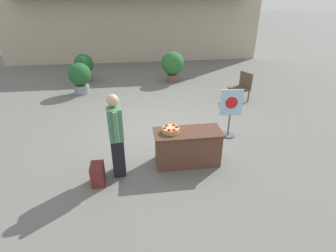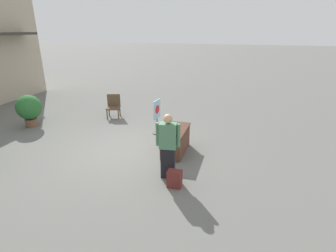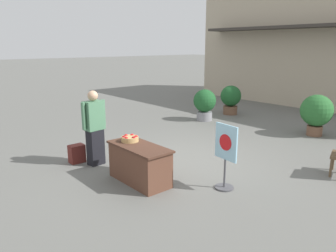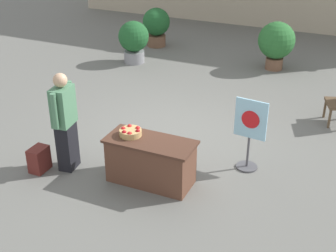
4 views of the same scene
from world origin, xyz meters
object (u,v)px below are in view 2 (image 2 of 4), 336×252
(backpack, at_px, (175,179))
(patio_chair, at_px, (114,105))
(apple_basket, at_px, (172,132))
(person_visitor, at_px, (168,146))
(display_table, at_px, (176,141))
(poster_board, at_px, (157,116))
(potted_plant_far_right, at_px, (29,108))

(backpack, distance_m, patio_chair, 5.93)
(apple_basket, height_order, person_visitor, person_visitor)
(display_table, bearing_deg, backpack, -165.96)
(person_visitor, height_order, backpack, person_visitor)
(apple_basket, relative_size, backpack, 0.84)
(poster_board, bearing_deg, backpack, -58.61)
(apple_basket, height_order, patio_chair, patio_chair)
(poster_board, bearing_deg, apple_basket, -52.74)
(display_table, height_order, poster_board, poster_board)
(poster_board, height_order, potted_plant_far_right, poster_board)
(display_table, relative_size, backpack, 3.36)
(potted_plant_far_right, bearing_deg, patio_chair, -52.02)
(poster_board, distance_m, patio_chair, 2.75)
(patio_chair, relative_size, potted_plant_far_right, 0.78)
(person_visitor, relative_size, patio_chair, 1.76)
(person_visitor, xyz_separation_m, potted_plant_far_right, (2.08, 6.17, -0.14))
(apple_basket, xyz_separation_m, poster_board, (1.65, 1.01, -0.14))
(display_table, xyz_separation_m, person_visitor, (-1.45, -0.18, 0.49))
(patio_chair, bearing_deg, backpack, 22.98)
(backpack, bearing_deg, poster_board, 25.47)
(apple_basket, xyz_separation_m, backpack, (-1.48, -0.49, -0.60))
(person_visitor, bearing_deg, poster_board, 16.79)
(potted_plant_far_right, bearing_deg, apple_basket, -99.40)
(apple_basket, xyz_separation_m, potted_plant_far_right, (0.99, 5.96, -0.08))
(poster_board, bearing_deg, display_table, -45.51)
(display_table, height_order, potted_plant_far_right, potted_plant_far_right)
(backpack, xyz_separation_m, potted_plant_far_right, (2.47, 6.45, 0.52))
(apple_basket, relative_size, patio_chair, 0.36)
(backpack, xyz_separation_m, patio_chair, (4.46, 3.91, 0.31))
(person_visitor, height_order, potted_plant_far_right, person_visitor)
(person_visitor, xyz_separation_m, patio_chair, (4.06, 3.63, -0.34))
(display_table, bearing_deg, person_visitor, -172.92)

